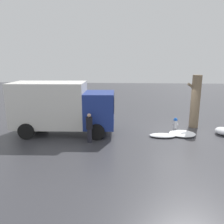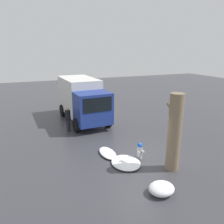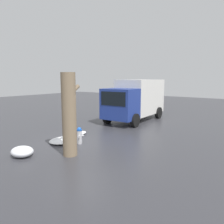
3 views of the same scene
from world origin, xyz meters
name	(u,v)px [view 3 (image 3 of 3)]	position (x,y,z in m)	size (l,w,h in m)	color
ground_plane	(80,144)	(0.00, 0.00, 0.00)	(60.00, 60.00, 0.00)	#38383D
fire_hydrant	(79,135)	(0.00, 0.00, 0.42)	(0.38, 0.40, 0.82)	#B7B7BC
tree_trunk	(69,114)	(-1.37, -0.84, 1.72)	(0.89, 0.58, 3.41)	#7F6B51
delivery_truck	(136,99)	(6.89, 0.91, 1.65)	(6.01, 2.68, 3.07)	navy
pedestrian	(105,110)	(5.02, 2.38, 0.87)	(0.35, 0.35, 1.60)	#23232D
snow_pile_by_hydrant	(76,134)	(0.98, 1.28, 0.09)	(1.48, 0.72, 0.18)	white
snow_pile_curbside	(64,140)	(-0.24, 0.86, 0.09)	(1.54, 1.30, 0.18)	white
snow_pile_by_tree	(22,152)	(-2.66, 0.61, 0.21)	(0.85, 0.98, 0.42)	white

